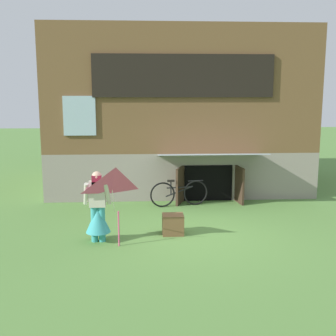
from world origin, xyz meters
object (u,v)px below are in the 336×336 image
kite (116,188)px  bicycle_black (179,193)px  person (98,213)px  wooden_crate (173,224)px

kite → bicycle_black: kite is taller
person → wooden_crate: bearing=7.4°
person → kite: size_ratio=0.94×
person → bicycle_black: size_ratio=0.93×
bicycle_black → person: bearing=-135.5°
bicycle_black → wooden_crate: bicycle_black is taller
kite → wooden_crate: (1.18, 0.88, -1.05)m
kite → person: bearing=131.2°
bicycle_black → kite: bearing=-125.4°
kite → bicycle_black: 3.72m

